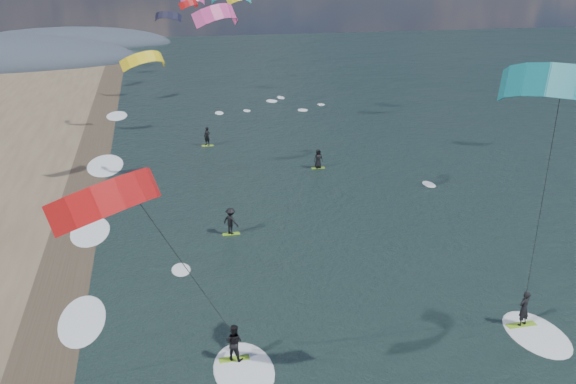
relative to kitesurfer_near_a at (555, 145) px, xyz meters
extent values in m
ellipsoid|color=#3D4756|center=(-28.82, 114.89, -10.61)|extent=(40.00, 18.00, 7.00)
cube|color=#7EB820|center=(3.21, 4.98, -10.58)|extent=(1.45, 0.44, 0.06)
imported|color=black|center=(3.21, 4.98, -9.65)|extent=(0.77, 0.65, 1.79)
ellipsoid|color=white|center=(3.51, 4.18, -10.61)|extent=(2.60, 4.20, 0.12)
cylinder|color=black|center=(1.21, 1.98, -3.46)|extent=(0.02, 0.02, 13.75)
cube|color=#7EB820|center=(-10.61, 5.12, -10.58)|extent=(1.33, 0.41, 0.06)
imported|color=black|center=(-10.61, 5.12, -9.70)|extent=(1.03, 0.97, 1.69)
ellipsoid|color=white|center=(-10.31, 4.32, -10.61)|extent=(2.60, 4.20, 0.12)
cylinder|color=black|center=(-12.36, 2.12, -4.77)|extent=(0.02, 0.02, 11.43)
cube|color=#7EB820|center=(-9.02, 18.54, -10.58)|extent=(1.10, 0.35, 0.05)
imported|color=black|center=(-9.02, 18.54, -9.69)|extent=(1.25, 1.25, 1.74)
cube|color=#7EB820|center=(-0.23, 30.40, -10.58)|extent=(1.10, 0.35, 0.05)
imported|color=black|center=(-0.23, 30.40, -9.77)|extent=(0.83, 0.59, 1.58)
cube|color=#7EB820|center=(-8.60, 38.98, -10.58)|extent=(1.10, 0.35, 0.05)
imported|color=black|center=(-8.60, 38.98, -9.69)|extent=(0.75, 0.73, 1.75)
ellipsoid|color=white|center=(-17.62, 9.89, -10.61)|extent=(2.40, 5.40, 0.11)
ellipsoid|color=white|center=(-17.62, 20.89, -10.61)|extent=(2.40, 5.40, 0.11)
ellipsoid|color=white|center=(-17.62, 34.89, -10.61)|extent=(2.40, 5.40, 0.11)
ellipsoid|color=white|center=(-17.62, 52.89, -10.61)|extent=(2.40, 5.40, 0.11)
camera|label=1|loc=(-13.28, -18.62, 6.07)|focal=40.00mm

